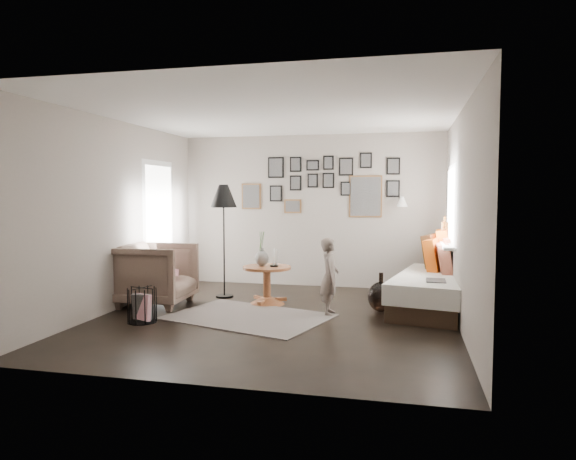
% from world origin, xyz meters
% --- Properties ---
extents(ground, '(4.80, 4.80, 0.00)m').
position_xyz_m(ground, '(0.00, 0.00, 0.00)').
color(ground, black).
rests_on(ground, ground).
extents(wall_back, '(4.50, 0.00, 4.50)m').
position_xyz_m(wall_back, '(0.00, 2.40, 1.30)').
color(wall_back, gray).
rests_on(wall_back, ground).
extents(wall_front, '(4.50, 0.00, 4.50)m').
position_xyz_m(wall_front, '(0.00, -2.40, 1.30)').
color(wall_front, gray).
rests_on(wall_front, ground).
extents(wall_left, '(0.00, 4.80, 4.80)m').
position_xyz_m(wall_left, '(-2.25, 0.00, 1.30)').
color(wall_left, gray).
rests_on(wall_left, ground).
extents(wall_right, '(0.00, 4.80, 4.80)m').
position_xyz_m(wall_right, '(2.25, 0.00, 1.30)').
color(wall_right, gray).
rests_on(wall_right, ground).
extents(ceiling, '(4.80, 4.80, 0.00)m').
position_xyz_m(ceiling, '(0.00, 0.00, 2.60)').
color(ceiling, white).
rests_on(ceiling, wall_back).
extents(door_left, '(0.00, 2.14, 2.14)m').
position_xyz_m(door_left, '(-2.23, 1.20, 1.05)').
color(door_left, white).
rests_on(door_left, wall_left).
extents(window_right, '(0.15, 1.32, 1.30)m').
position_xyz_m(window_right, '(2.18, 1.34, 0.93)').
color(window_right, white).
rests_on(window_right, wall_right).
extents(gallery_wall, '(2.74, 0.03, 1.08)m').
position_xyz_m(gallery_wall, '(0.29, 2.38, 1.74)').
color(gallery_wall, brown).
rests_on(gallery_wall, wall_back).
extents(wall_sconce, '(0.18, 0.36, 0.16)m').
position_xyz_m(wall_sconce, '(1.55, 2.13, 1.46)').
color(wall_sconce, white).
rests_on(wall_sconce, wall_back).
extents(rug, '(2.27, 1.88, 0.01)m').
position_xyz_m(rug, '(-0.35, -0.04, 0.01)').
color(rug, '#BAACA3').
rests_on(rug, ground).
extents(pedestal_table, '(0.70, 0.70, 0.55)m').
position_xyz_m(pedestal_table, '(-0.33, 0.79, 0.25)').
color(pedestal_table, brown).
rests_on(pedestal_table, ground).
extents(vase, '(0.20, 0.20, 0.50)m').
position_xyz_m(vase, '(-0.41, 0.81, 0.70)').
color(vase, black).
rests_on(vase, pedestal_table).
extents(candles, '(0.12, 0.12, 0.26)m').
position_xyz_m(candles, '(-0.22, 0.79, 0.68)').
color(candles, black).
rests_on(candles, pedestal_table).
extents(daybed, '(1.32, 2.28, 1.06)m').
position_xyz_m(daybed, '(2.00, 1.06, 0.33)').
color(daybed, black).
rests_on(daybed, ground).
extents(magazine_on_daybed, '(0.24, 0.33, 0.02)m').
position_xyz_m(magazine_on_daybed, '(2.00, 0.40, 0.49)').
color(magazine_on_daybed, black).
rests_on(magazine_on_daybed, daybed).
extents(armchair, '(1.02, 0.99, 0.89)m').
position_xyz_m(armchair, '(-1.85, 0.36, 0.44)').
color(armchair, brown).
rests_on(armchair, ground).
extents(armchair_cushion, '(0.41, 0.42, 0.18)m').
position_xyz_m(armchair_cushion, '(-1.82, 0.41, 0.48)').
color(armchair_cushion, white).
rests_on(armchair_cushion, armchair).
extents(floor_lamp, '(0.40, 0.40, 1.73)m').
position_xyz_m(floor_lamp, '(-1.10, 1.12, 1.50)').
color(floor_lamp, black).
rests_on(floor_lamp, ground).
extents(magazine_basket, '(0.42, 0.42, 0.43)m').
position_xyz_m(magazine_basket, '(-1.56, -0.58, 0.21)').
color(magazine_basket, black).
rests_on(magazine_basket, ground).
extents(demijohn_large, '(0.36, 0.36, 0.53)m').
position_xyz_m(demijohn_large, '(1.30, 0.65, 0.21)').
color(demijohn_large, black).
rests_on(demijohn_large, ground).
extents(demijohn_small, '(0.31, 0.31, 0.49)m').
position_xyz_m(demijohn_small, '(1.65, 0.53, 0.18)').
color(demijohn_small, black).
rests_on(demijohn_small, ground).
extents(child, '(0.27, 0.39, 1.01)m').
position_xyz_m(child, '(0.65, 0.34, 0.51)').
color(child, '#665850').
rests_on(child, ground).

